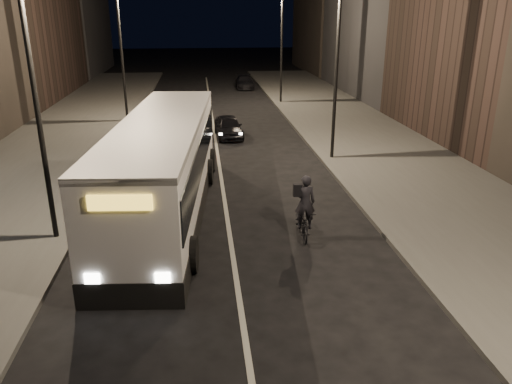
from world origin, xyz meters
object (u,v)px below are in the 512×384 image
object	(u,v)px
streetlight_left_far	(125,38)
car_mid	(171,105)
streetlight_right_far	(278,33)
cyclist_on_bicycle	(304,216)
car_near	(228,127)
streetlight_left_near	(41,72)
city_bus	(164,163)
car_far	(245,82)
streetlight_right_mid	(332,48)

from	to	relation	value
streetlight_left_far	car_mid	size ratio (longest dim) A/B	1.77
streetlight_right_far	cyclist_on_bicycle	xyz separation A→B (m)	(-2.94, -24.60, -4.64)
streetlight_left_far	car_near	world-z (taller)	streetlight_left_far
streetlight_left_near	car_near	xyz separation A→B (m)	(6.13, 13.40, -4.75)
streetlight_left_far	cyclist_on_bicycle	distance (m)	20.67
streetlight_left_near	car_near	world-z (taller)	streetlight_left_near
city_bus	cyclist_on_bicycle	size ratio (longest dim) A/B	5.97
streetlight_left_far	cyclist_on_bicycle	size ratio (longest dim) A/B	3.73
streetlight_right_far	car_mid	world-z (taller)	streetlight_right_far
streetlight_right_far	streetlight_left_near	size ratio (longest dim) A/B	1.00
streetlight_right_far	streetlight_left_far	world-z (taller)	same
cyclist_on_bicycle	car_far	world-z (taller)	cyclist_on_bicycle
streetlight_left_near	streetlight_right_mid	bearing A→B (deg)	36.88
streetlight_left_far	cyclist_on_bicycle	world-z (taller)	streetlight_left_far
streetlight_right_far	streetlight_left_near	bearing A→B (deg)	-113.96
cyclist_on_bicycle	car_near	distance (m)	14.09
car_near	car_far	bearing A→B (deg)	77.88
city_bus	cyclist_on_bicycle	distance (m)	5.41
streetlight_left_far	cyclist_on_bicycle	bearing A→B (deg)	-67.44
cyclist_on_bicycle	car_far	xyz separation A→B (m)	(1.11, 33.10, -0.14)
streetlight_right_far	streetlight_left_near	distance (m)	26.26
streetlight_right_mid	streetlight_left_far	size ratio (longest dim) A/B	1.00
streetlight_left_far	streetlight_left_near	bearing A→B (deg)	-90.00
streetlight_right_far	car_far	world-z (taller)	streetlight_right_far
streetlight_left_far	car_far	size ratio (longest dim) A/B	2.02
streetlight_left_near	car_mid	size ratio (longest dim) A/B	1.77
streetlight_right_far	cyclist_on_bicycle	bearing A→B (deg)	-96.81
streetlight_left_far	city_bus	bearing A→B (deg)	-78.80
city_bus	cyclist_on_bicycle	xyz separation A→B (m)	(4.57, -2.65, -1.16)
streetlight_right_mid	car_mid	size ratio (longest dim) A/B	1.77
streetlight_left_near	streetlight_right_far	bearing A→B (deg)	66.04
streetlight_left_near	car_near	size ratio (longest dim) A/B	2.25
streetlight_left_far	car_mid	distance (m)	5.61
cyclist_on_bicycle	car_mid	distance (m)	21.23
streetlight_right_mid	car_near	size ratio (longest dim) A/B	2.25
cyclist_on_bicycle	car_near	world-z (taller)	cyclist_on_bicycle
streetlight_right_far	car_mid	size ratio (longest dim) A/B	1.77
car_near	car_mid	distance (m)	7.51
car_near	streetlight_left_far	bearing A→B (deg)	139.06
car_mid	car_far	world-z (taller)	car_mid
streetlight_right_far	car_near	bearing A→B (deg)	-113.15
streetlight_left_far	car_near	xyz separation A→B (m)	(6.13, -4.60, -4.75)
streetlight_right_far	car_far	size ratio (longest dim) A/B	2.02
car_near	car_far	world-z (taller)	car_near
city_bus	car_mid	world-z (taller)	city_bus
streetlight_right_far	car_mid	bearing A→B (deg)	-153.72
streetlight_left_near	cyclist_on_bicycle	bearing A→B (deg)	-4.44
car_near	cyclist_on_bicycle	bearing A→B (deg)	-87.57
streetlight_left_far	car_far	world-z (taller)	streetlight_left_far
cyclist_on_bicycle	streetlight_left_near	bearing A→B (deg)	178.59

